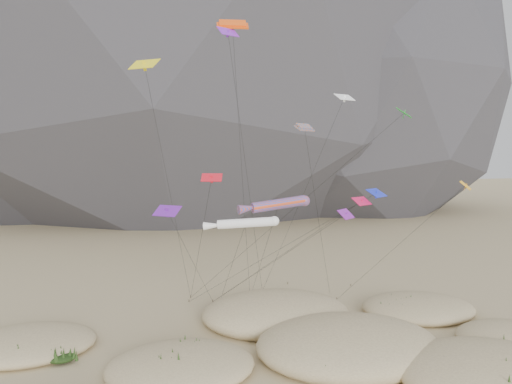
# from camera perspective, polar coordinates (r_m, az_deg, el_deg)

# --- Properties ---
(dunes) EXTENTS (52.70, 35.88, 3.74)m
(dunes) POSITION_cam_1_polar(r_m,az_deg,el_deg) (42.40, 4.54, -18.31)
(dunes) COLOR #CCB789
(dunes) RESTS_ON ground
(dune_grass) EXTENTS (42.36, 28.13, 1.53)m
(dune_grass) POSITION_cam_1_polar(r_m,az_deg,el_deg) (42.00, 6.74, -18.37)
(dune_grass) COLOR black
(dune_grass) RESTS_ON ground
(kite_stakes) EXTENTS (21.17, 8.24, 0.30)m
(kite_stakes) POSITION_cam_1_polar(r_m,az_deg,el_deg) (61.80, 0.83, -11.48)
(kite_stakes) COLOR #3F2D1E
(kite_stakes) RESTS_ON ground
(rainbow_tube_kite) EXTENTS (7.13, 14.63, 13.20)m
(rainbow_tube_kite) POSITION_cam_1_polar(r_m,az_deg,el_deg) (45.94, 2.35, -1.44)
(rainbow_tube_kite) COLOR #DC4617
(rainbow_tube_kite) RESTS_ON ground
(white_tube_kite) EXTENTS (6.58, 11.77, 11.52)m
(white_tube_kite) POSITION_cam_1_polar(r_m,az_deg,el_deg) (44.71, -1.53, -3.60)
(white_tube_kite) COLOR white
(white_tube_kite) RESTS_ON ground
(orange_parafoil) EXTENTS (5.99, 11.25, 29.36)m
(orange_parafoil) POSITION_cam_1_polar(r_m,az_deg,el_deg) (48.02, -2.68, 18.18)
(orange_parafoil) COLOR #EB4A0C
(orange_parafoil) RESTS_ON ground
(multi_parafoil) EXTENTS (7.94, 9.31, 20.10)m
(multi_parafoil) POSITION_cam_1_polar(r_m,az_deg,el_deg) (50.31, 5.61, 7.05)
(multi_parafoil) COLOR orange
(multi_parafoil) RESTS_ON ground
(delta_kites) EXTENTS (32.95, 20.05, 28.30)m
(delta_kites) POSITION_cam_1_polar(r_m,az_deg,el_deg) (47.47, 6.07, 4.81)
(delta_kites) COLOR #CF1349
(delta_kites) RESTS_ON ground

